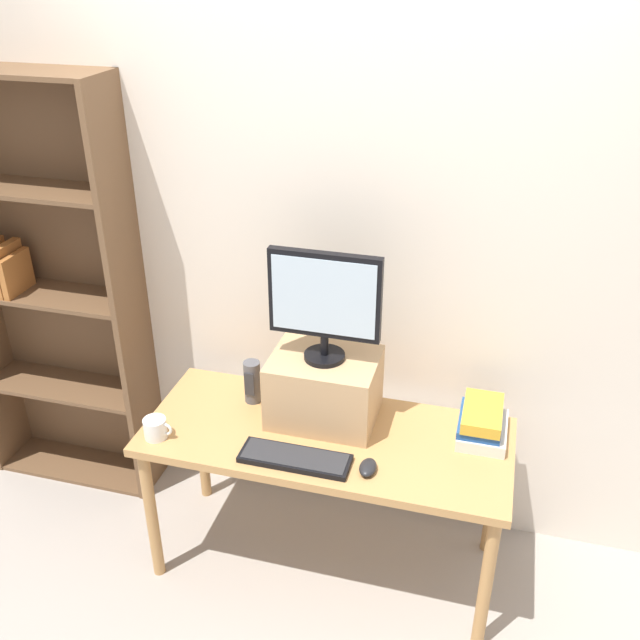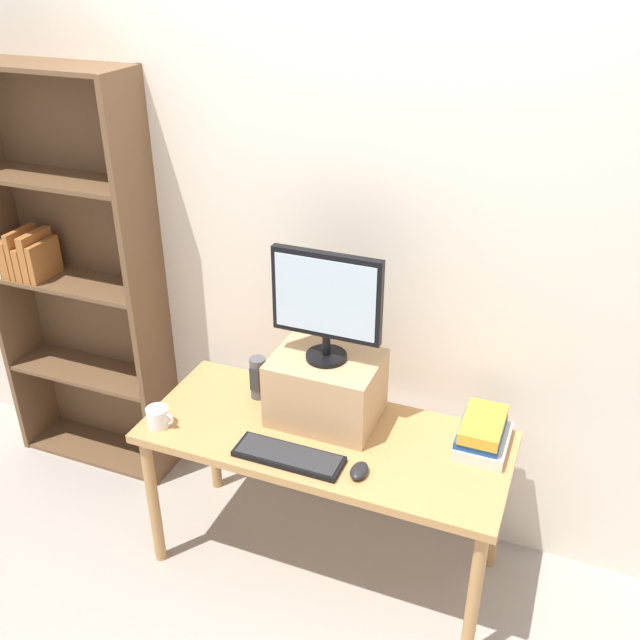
{
  "view_description": "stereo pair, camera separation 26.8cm",
  "coord_description": "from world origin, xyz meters",
  "px_view_note": "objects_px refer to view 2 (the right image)",
  "views": [
    {
      "loc": [
        0.59,
        -2.23,
        2.47
      ],
      "look_at": [
        -0.04,
        0.04,
        1.2
      ],
      "focal_mm": 40.0,
      "sensor_mm": 36.0,
      "label": 1
    },
    {
      "loc": [
        0.84,
        -2.14,
        2.47
      ],
      "look_at": [
        -0.04,
        0.04,
        1.2
      ],
      "focal_mm": 40.0,
      "sensor_mm": 36.0,
      "label": 2
    }
  ],
  "objects_px": {
    "book_stack": "(483,434)",
    "keyboard": "(289,456)",
    "computer_monitor": "(326,301)",
    "computer_mouse": "(359,471)",
    "bookshelf_unit": "(74,278)",
    "desk": "(325,449)",
    "coffee_mug": "(158,417)",
    "desk_speaker": "(258,378)",
    "riser_box": "(326,388)"
  },
  "relations": [
    {
      "from": "riser_box",
      "to": "computer_monitor",
      "type": "bearing_deg",
      "value": -90.0
    },
    {
      "from": "desk_speaker",
      "to": "keyboard",
      "type": "bearing_deg",
      "value": -49.05
    },
    {
      "from": "bookshelf_unit",
      "to": "computer_monitor",
      "type": "distance_m",
      "value": 1.41
    },
    {
      "from": "book_stack",
      "to": "coffee_mug",
      "type": "relative_size",
      "value": 2.25
    },
    {
      "from": "bookshelf_unit",
      "to": "book_stack",
      "type": "xyz_separation_m",
      "value": [
        2.02,
        -0.15,
        -0.25
      ]
    },
    {
      "from": "bookshelf_unit",
      "to": "computer_monitor",
      "type": "bearing_deg",
      "value": -8.05
    },
    {
      "from": "book_stack",
      "to": "coffee_mug",
      "type": "xyz_separation_m",
      "value": [
        -1.25,
        -0.35,
        -0.02
      ]
    },
    {
      "from": "book_stack",
      "to": "desk_speaker",
      "type": "relative_size",
      "value": 1.41
    },
    {
      "from": "keyboard",
      "to": "desk_speaker",
      "type": "bearing_deg",
      "value": 130.95
    },
    {
      "from": "desk",
      "to": "riser_box",
      "type": "xyz_separation_m",
      "value": [
        -0.04,
        0.11,
        0.22
      ]
    },
    {
      "from": "computer_mouse",
      "to": "riser_box",
      "type": "bearing_deg",
      "value": 130.14
    },
    {
      "from": "riser_box",
      "to": "book_stack",
      "type": "bearing_deg",
      "value": 3.7
    },
    {
      "from": "riser_box",
      "to": "bookshelf_unit",
      "type": "bearing_deg",
      "value": 172.01
    },
    {
      "from": "coffee_mug",
      "to": "computer_mouse",
      "type": "bearing_deg",
      "value": 1.32
    },
    {
      "from": "bookshelf_unit",
      "to": "computer_mouse",
      "type": "xyz_separation_m",
      "value": [
        1.63,
        -0.49,
        -0.3
      ]
    },
    {
      "from": "computer_monitor",
      "to": "computer_mouse",
      "type": "bearing_deg",
      "value": -49.71
    },
    {
      "from": "desk",
      "to": "book_stack",
      "type": "bearing_deg",
      "value": 14.33
    },
    {
      "from": "coffee_mug",
      "to": "desk_speaker",
      "type": "bearing_deg",
      "value": 50.21
    },
    {
      "from": "riser_box",
      "to": "book_stack",
      "type": "distance_m",
      "value": 0.64
    },
    {
      "from": "desk",
      "to": "keyboard",
      "type": "distance_m",
      "value": 0.23
    },
    {
      "from": "computer_monitor",
      "to": "coffee_mug",
      "type": "distance_m",
      "value": 0.85
    },
    {
      "from": "computer_mouse",
      "to": "keyboard",
      "type": "bearing_deg",
      "value": -177.04
    },
    {
      "from": "computer_monitor",
      "to": "coffee_mug",
      "type": "height_order",
      "value": "computer_monitor"
    },
    {
      "from": "book_stack",
      "to": "bookshelf_unit",
      "type": "bearing_deg",
      "value": 175.68
    },
    {
      "from": "desk_speaker",
      "to": "computer_monitor",
      "type": "bearing_deg",
      "value": -5.26
    },
    {
      "from": "desk",
      "to": "bookshelf_unit",
      "type": "distance_m",
      "value": 1.51
    },
    {
      "from": "desk",
      "to": "keyboard",
      "type": "bearing_deg",
      "value": -109.98
    },
    {
      "from": "desk",
      "to": "desk_speaker",
      "type": "height_order",
      "value": "desk_speaker"
    },
    {
      "from": "keyboard",
      "to": "coffee_mug",
      "type": "height_order",
      "value": "coffee_mug"
    },
    {
      "from": "computer_mouse",
      "to": "desk_speaker",
      "type": "bearing_deg",
      "value": 150.63
    },
    {
      "from": "book_stack",
      "to": "keyboard",
      "type": "bearing_deg",
      "value": -152.47
    },
    {
      "from": "keyboard",
      "to": "computer_mouse",
      "type": "height_order",
      "value": "computer_mouse"
    },
    {
      "from": "computer_mouse",
      "to": "coffee_mug",
      "type": "xyz_separation_m",
      "value": [
        -0.86,
        -0.02,
        0.02
      ]
    },
    {
      "from": "riser_box",
      "to": "computer_monitor",
      "type": "xyz_separation_m",
      "value": [
        0.0,
        -0.0,
        0.4
      ]
    },
    {
      "from": "keyboard",
      "to": "computer_monitor",
      "type": "bearing_deg",
      "value": 83.95
    },
    {
      "from": "riser_box",
      "to": "book_stack",
      "type": "relative_size",
      "value": 1.59
    },
    {
      "from": "desk",
      "to": "coffee_mug",
      "type": "distance_m",
      "value": 0.69
    },
    {
      "from": "bookshelf_unit",
      "to": "keyboard",
      "type": "relative_size",
      "value": 4.72
    },
    {
      "from": "coffee_mug",
      "to": "computer_monitor",
      "type": "bearing_deg",
      "value": 27.12
    },
    {
      "from": "keyboard",
      "to": "computer_mouse",
      "type": "bearing_deg",
      "value": 2.96
    },
    {
      "from": "riser_box",
      "to": "coffee_mug",
      "type": "relative_size",
      "value": 3.59
    },
    {
      "from": "book_stack",
      "to": "desk",
      "type": "bearing_deg",
      "value": -165.67
    },
    {
      "from": "bookshelf_unit",
      "to": "book_stack",
      "type": "relative_size",
      "value": 7.48
    },
    {
      "from": "computer_mouse",
      "to": "desk_speaker",
      "type": "distance_m",
      "value": 0.66
    },
    {
      "from": "computer_mouse",
      "to": "book_stack",
      "type": "distance_m",
      "value": 0.52
    },
    {
      "from": "riser_box",
      "to": "keyboard",
      "type": "relative_size",
      "value": 1.01
    },
    {
      "from": "bookshelf_unit",
      "to": "book_stack",
      "type": "bearing_deg",
      "value": -4.32
    },
    {
      "from": "book_stack",
      "to": "coffee_mug",
      "type": "distance_m",
      "value": 1.3
    },
    {
      "from": "desk_speaker",
      "to": "computer_mouse",
      "type": "bearing_deg",
      "value": -29.37
    },
    {
      "from": "riser_box",
      "to": "computer_mouse",
      "type": "xyz_separation_m",
      "value": [
        0.25,
        -0.29,
        -0.12
      ]
    }
  ]
}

